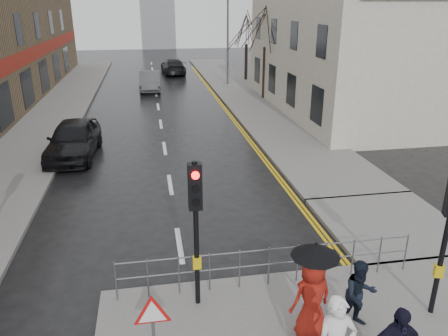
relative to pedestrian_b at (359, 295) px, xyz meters
name	(u,v)px	position (x,y,z in m)	size (l,w,h in m)	color
ground	(190,314)	(-3.38, 1.11, -0.90)	(120.00, 120.00, 0.00)	black
left_pavement	(61,103)	(-9.88, 24.11, -0.83)	(4.00, 44.00, 0.14)	#605E5B
right_pavement	(241,91)	(3.12, 26.11, -0.83)	(4.00, 40.00, 0.14)	#605E5B
pavement_bridge_right	(389,224)	(3.12, 4.11, -0.83)	(4.00, 4.20, 0.14)	#605E5B
building_right_cream	(354,33)	(8.62, 19.11, 3.88)	(9.00, 16.40, 10.10)	beige
traffic_signal_near_left	(196,210)	(-3.18, 1.31, 1.55)	(0.28, 0.27, 3.40)	black
guard_railing_front	(269,258)	(-1.43, 1.71, -0.05)	(7.14, 0.04, 1.00)	#595B5E
warning_sign	(152,316)	(-4.18, -0.09, 0.14)	(0.80, 0.07, 1.35)	#595B5E
street_lamp	(226,27)	(2.44, 29.11, 3.80)	(1.83, 0.25, 8.00)	#595B5E
tree_near	(266,24)	(4.12, 23.11, 4.23)	(2.40, 2.40, 6.58)	#32251C
tree_far	(247,29)	(4.62, 31.11, 3.52)	(2.40, 2.40, 5.64)	#32251C
pedestrian_b	(359,295)	(0.00, 0.00, 0.00)	(0.74, 0.58, 1.53)	black
pedestrian_with_umbrella	(313,287)	(-1.06, -0.08, 0.37)	(0.97, 0.96, 2.12)	maroon
car_parked	(73,139)	(-7.38, 12.58, -0.08)	(1.94, 4.83, 1.65)	black
car_mid	(150,81)	(-3.76, 28.02, -0.17)	(1.56, 4.47, 1.47)	#46494B
car_far	(173,66)	(-1.44, 36.09, -0.17)	(2.06, 5.06, 1.47)	black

